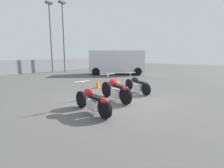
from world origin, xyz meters
name	(u,v)px	position (x,y,z in m)	size (l,w,h in m)	color
ground_plane	(120,101)	(0.00, 0.00, 0.00)	(60.00, 60.00, 0.00)	#514F4C
light_pole_left	(63,31)	(6.20, 11.60, 4.27)	(0.70, 0.35, 7.20)	slate
light_pole_right	(51,31)	(5.37, 12.64, 4.25)	(0.70, 0.35, 7.16)	slate
motorcycle_slot_0	(93,101)	(-1.77, -0.15, 0.40)	(0.73, 1.95, 0.96)	black
motorcycle_slot_1	(116,90)	(-0.08, 0.18, 0.45)	(0.96, 2.00, 1.04)	black
motorcycle_slot_2	(138,85)	(1.83, 0.24, 0.39)	(1.08, 1.88, 0.94)	black
parked_van	(117,61)	(7.78, 5.87, 1.23)	(4.70, 5.21, 2.21)	silver
traffic_cone_near	(117,80)	(3.64, 2.82, 0.20)	(0.36, 0.36, 0.40)	orange
traffic_cone_far	(98,84)	(1.48, 2.58, 0.25)	(0.29, 0.29, 0.51)	orange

